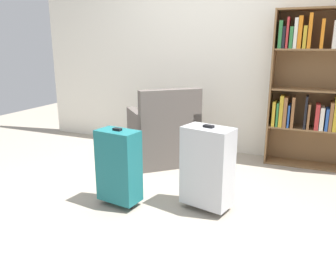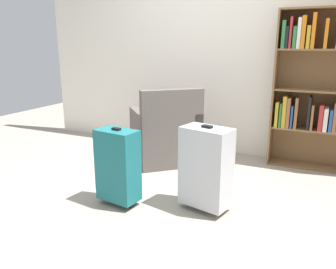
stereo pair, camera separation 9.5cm
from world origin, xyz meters
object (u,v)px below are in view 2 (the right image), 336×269
(armchair, at_px, (166,136))
(suitcase_silver, at_px, (206,167))
(bookshelf, at_px, (327,87))
(mug, at_px, (202,160))
(suitcase_teal, at_px, (118,165))

(armchair, height_order, suitcase_silver, armchair)
(armchair, xyz_separation_m, suitcase_silver, (0.82, -0.96, 0.07))
(suitcase_silver, bearing_deg, bookshelf, 60.43)
(armchair, height_order, mug, armchair)
(bookshelf, relative_size, suitcase_silver, 2.35)
(mug, bearing_deg, suitcase_silver, -69.41)
(mug, bearing_deg, bookshelf, 20.23)
(armchair, xyz_separation_m, mug, (0.43, 0.08, -0.27))
(bookshelf, bearing_deg, suitcase_silver, -119.57)
(bookshelf, height_order, suitcase_teal, bookshelf)
(suitcase_teal, bearing_deg, bookshelf, 47.73)
(armchair, distance_m, suitcase_teal, 1.19)
(armchair, relative_size, mug, 8.24)
(bookshelf, bearing_deg, mug, -159.77)
(armchair, bearing_deg, suitcase_silver, -49.37)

